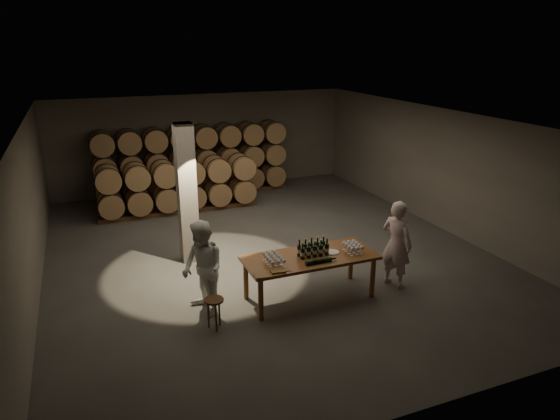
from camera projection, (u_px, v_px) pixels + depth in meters
name	position (u px, v px, depth m)	size (l,w,h in m)	color
room	(187.00, 194.00, 11.20)	(12.00, 12.00, 12.00)	#4A4845
tasting_table	(310.00, 261.00, 9.72)	(2.60, 1.10, 0.90)	brown
barrel_stack_back	(193.00, 160.00, 16.15)	(6.26, 0.95, 2.31)	brown
barrel_stack_front	(178.00, 184.00, 14.77)	(4.70, 0.95, 1.57)	brown
bottle_cluster	(313.00, 250.00, 9.69)	(0.61, 0.24, 0.34)	black
lying_bottles	(319.00, 261.00, 9.37)	(0.63, 0.08, 0.08)	black
glass_cluster_left	(274.00, 258.00, 9.33)	(0.30, 0.52, 0.17)	silver
glass_cluster_right	(353.00, 246.00, 9.85)	(0.31, 0.42, 0.18)	silver
plate	(332.00, 252.00, 9.86)	(0.28, 0.28, 0.02)	white
notebook_near	(278.00, 270.00, 9.05)	(0.27, 0.21, 0.03)	olive
notebook_corner	(261.00, 275.00, 8.88)	(0.21, 0.27, 0.02)	olive
pen	(287.00, 271.00, 9.06)	(0.01, 0.01, 0.13)	black
stool	(214.00, 304.00, 8.77)	(0.35, 0.35, 0.58)	brown
person_man	(397.00, 244.00, 10.21)	(0.68, 0.44, 1.85)	silver
person_woman	(203.00, 269.00, 9.13)	(0.88, 0.69, 1.82)	white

